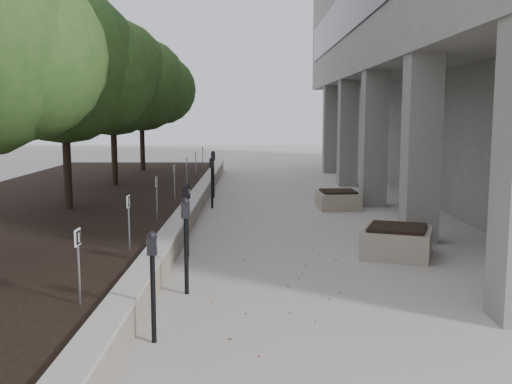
{
  "coord_description": "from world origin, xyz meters",
  "views": [
    {
      "loc": [
        -0.17,
        -6.71,
        2.78
      ],
      "look_at": [
        -0.13,
        6.05,
        1.07
      ],
      "focal_mm": 41.8,
      "sensor_mm": 36.0,
      "label": 1
    }
  ],
  "objects_px": {
    "parking_meter_3": "(187,220)",
    "planter_back": "(338,200)",
    "parking_meter_4": "(212,183)",
    "crabapple_tree_5": "(141,104)",
    "crabapple_tree_3": "(64,99)",
    "crabapple_tree_4": "(113,102)",
    "parking_meter_2": "(186,246)",
    "planter_front": "(397,241)",
    "parking_meter_1": "(153,287)",
    "parking_meter_5": "(213,174)"
  },
  "relations": [
    {
      "from": "parking_meter_5",
      "to": "planter_front",
      "type": "xyz_separation_m",
      "value": [
        4.12,
        -8.04,
        -0.48
      ]
    },
    {
      "from": "crabapple_tree_5",
      "to": "parking_meter_1",
      "type": "relative_size",
      "value": 3.95
    },
    {
      "from": "parking_meter_5",
      "to": "planter_back",
      "type": "relative_size",
      "value": 1.34
    },
    {
      "from": "crabapple_tree_4",
      "to": "parking_meter_4",
      "type": "xyz_separation_m",
      "value": [
        3.4,
        -2.45,
        -2.37
      ]
    },
    {
      "from": "crabapple_tree_5",
      "to": "planter_front",
      "type": "xyz_separation_m",
      "value": [
        7.42,
        -13.36,
        -2.82
      ]
    },
    {
      "from": "planter_front",
      "to": "planter_back",
      "type": "relative_size",
      "value": 1.1
    },
    {
      "from": "planter_back",
      "to": "parking_meter_4",
      "type": "bearing_deg",
      "value": 177.87
    },
    {
      "from": "parking_meter_2",
      "to": "parking_meter_3",
      "type": "distance_m",
      "value": 2.38
    },
    {
      "from": "crabapple_tree_5",
      "to": "parking_meter_2",
      "type": "bearing_deg",
      "value": -77.19
    },
    {
      "from": "crabapple_tree_4",
      "to": "crabapple_tree_5",
      "type": "height_order",
      "value": "same"
    },
    {
      "from": "crabapple_tree_3",
      "to": "parking_meter_1",
      "type": "distance_m",
      "value": 8.82
    },
    {
      "from": "parking_meter_5",
      "to": "crabapple_tree_5",
      "type": "bearing_deg",
      "value": 119.94
    },
    {
      "from": "crabapple_tree_5",
      "to": "parking_meter_5",
      "type": "relative_size",
      "value": 3.51
    },
    {
      "from": "parking_meter_4",
      "to": "parking_meter_5",
      "type": "relative_size",
      "value": 0.97
    },
    {
      "from": "parking_meter_2",
      "to": "parking_meter_3",
      "type": "xyz_separation_m",
      "value": [
        -0.25,
        2.37,
        -0.03
      ]
    },
    {
      "from": "parking_meter_4",
      "to": "crabapple_tree_4",
      "type": "bearing_deg",
      "value": 151.02
    },
    {
      "from": "crabapple_tree_3",
      "to": "parking_meter_5",
      "type": "height_order",
      "value": "crabapple_tree_3"
    },
    {
      "from": "crabapple_tree_4",
      "to": "planter_front",
      "type": "height_order",
      "value": "crabapple_tree_4"
    },
    {
      "from": "crabapple_tree_5",
      "to": "planter_front",
      "type": "distance_m",
      "value": 15.54
    },
    {
      "from": "parking_meter_3",
      "to": "planter_front",
      "type": "relative_size",
      "value": 1.13
    },
    {
      "from": "crabapple_tree_3",
      "to": "crabapple_tree_4",
      "type": "xyz_separation_m",
      "value": [
        0.0,
        5.0,
        0.0
      ]
    },
    {
      "from": "crabapple_tree_5",
      "to": "parking_meter_2",
      "type": "xyz_separation_m",
      "value": [
        3.59,
        -15.8,
        -2.37
      ]
    },
    {
      "from": "parking_meter_3",
      "to": "parking_meter_5",
      "type": "xyz_separation_m",
      "value": [
        -0.04,
        8.11,
        0.05
      ]
    },
    {
      "from": "parking_meter_2",
      "to": "planter_back",
      "type": "bearing_deg",
      "value": 54.66
    },
    {
      "from": "crabapple_tree_3",
      "to": "crabapple_tree_4",
      "type": "relative_size",
      "value": 1.0
    },
    {
      "from": "crabapple_tree_3",
      "to": "planter_back",
      "type": "xyz_separation_m",
      "value": [
        7.08,
        2.41,
        -2.85
      ]
    },
    {
      "from": "crabapple_tree_3",
      "to": "crabapple_tree_5",
      "type": "distance_m",
      "value": 10.0
    },
    {
      "from": "parking_meter_5",
      "to": "planter_front",
      "type": "bearing_deg",
      "value": -64.74
    },
    {
      "from": "parking_meter_3",
      "to": "planter_back",
      "type": "xyz_separation_m",
      "value": [
        3.74,
        5.84,
        -0.45
      ]
    },
    {
      "from": "parking_meter_1",
      "to": "parking_meter_5",
      "type": "height_order",
      "value": "parking_meter_5"
    },
    {
      "from": "crabapple_tree_5",
      "to": "parking_meter_3",
      "type": "distance_m",
      "value": 14.04
    },
    {
      "from": "parking_meter_5",
      "to": "parking_meter_4",
      "type": "bearing_deg",
      "value": -89.03
    },
    {
      "from": "planter_back",
      "to": "parking_meter_3",
      "type": "bearing_deg",
      "value": -122.65
    },
    {
      "from": "crabapple_tree_3",
      "to": "parking_meter_2",
      "type": "height_order",
      "value": "crabapple_tree_3"
    },
    {
      "from": "crabapple_tree_3",
      "to": "parking_meter_2",
      "type": "distance_m",
      "value": 7.22
    },
    {
      "from": "parking_meter_1",
      "to": "planter_front",
      "type": "distance_m",
      "value": 5.96
    },
    {
      "from": "crabapple_tree_3",
      "to": "parking_meter_2",
      "type": "bearing_deg",
      "value": -58.22
    },
    {
      "from": "parking_meter_2",
      "to": "parking_meter_4",
      "type": "xyz_separation_m",
      "value": [
        -0.19,
        8.35,
        -0.0
      ]
    },
    {
      "from": "crabapple_tree_5",
      "to": "planter_front",
      "type": "relative_size",
      "value": 4.27
    },
    {
      "from": "parking_meter_1",
      "to": "parking_meter_4",
      "type": "height_order",
      "value": "parking_meter_4"
    },
    {
      "from": "crabapple_tree_4",
      "to": "planter_back",
      "type": "xyz_separation_m",
      "value": [
        7.08,
        -2.59,
        -2.85
      ]
    },
    {
      "from": "planter_front",
      "to": "parking_meter_2",
      "type": "bearing_deg",
      "value": -147.48
    },
    {
      "from": "parking_meter_4",
      "to": "planter_back",
      "type": "distance_m",
      "value": 3.71
    },
    {
      "from": "crabapple_tree_5",
      "to": "parking_meter_3",
      "type": "relative_size",
      "value": 3.77
    },
    {
      "from": "parking_meter_3",
      "to": "parking_meter_1",
      "type": "bearing_deg",
      "value": -67.93
    },
    {
      "from": "parking_meter_4",
      "to": "crabapple_tree_5",
      "type": "bearing_deg",
      "value": 121.31
    },
    {
      "from": "parking_meter_1",
      "to": "parking_meter_2",
      "type": "relative_size",
      "value": 0.92
    },
    {
      "from": "parking_meter_3",
      "to": "parking_meter_4",
      "type": "bearing_deg",
      "value": 110.44
    },
    {
      "from": "crabapple_tree_3",
      "to": "planter_front",
      "type": "relative_size",
      "value": 4.27
    },
    {
      "from": "parking_meter_5",
      "to": "crabapple_tree_3",
      "type": "bearing_deg",
      "value": -127.0
    }
  ]
}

